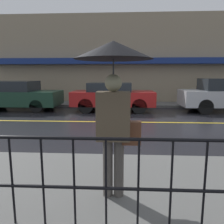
% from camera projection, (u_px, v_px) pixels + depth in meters
% --- Properties ---
extents(ground_plane, '(80.00, 80.00, 0.00)m').
position_uv_depth(ground_plane, '(132.00, 122.00, 8.22)').
color(ground_plane, black).
extents(sidewalk_near, '(28.00, 2.42, 0.13)m').
position_uv_depth(sidewalk_near, '(145.00, 188.00, 3.27)').
color(sidewalk_near, '#60605E').
rests_on(sidewalk_near, ground_plane).
extents(sidewalk_far, '(28.00, 1.78, 0.13)m').
position_uv_depth(sidewalk_far, '(129.00, 104.00, 12.83)').
color(sidewalk_far, '#60605E').
rests_on(sidewalk_far, ground_plane).
extents(lane_marking, '(25.20, 0.12, 0.01)m').
position_uv_depth(lane_marking, '(132.00, 122.00, 8.22)').
color(lane_marking, gold).
rests_on(lane_marking, ground_plane).
extents(building_storefront, '(28.00, 0.85, 5.43)m').
position_uv_depth(building_storefront, '(130.00, 60.00, 13.39)').
color(building_storefront, gray).
rests_on(building_storefront, ground_plane).
extents(railing_foreground, '(12.00, 0.04, 0.99)m').
position_uv_depth(railing_foreground, '(155.00, 173.00, 2.21)').
color(railing_foreground, black).
rests_on(railing_foreground, sidewalk_near).
extents(pedestrian, '(0.97, 0.97, 2.01)m').
position_uv_depth(pedestrian, '(114.00, 78.00, 2.69)').
color(pedestrian, '#4C4742').
rests_on(pedestrian, sidewalk_near).
extents(car_dark_green, '(4.34, 1.85, 1.47)m').
position_uv_depth(car_dark_green, '(16.00, 95.00, 11.02)').
color(car_dark_green, '#193828').
rests_on(car_dark_green, ground_plane).
extents(car_red, '(3.99, 1.76, 1.40)m').
position_uv_depth(car_red, '(112.00, 96.00, 10.76)').
color(car_red, maroon).
rests_on(car_red, ground_plane).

